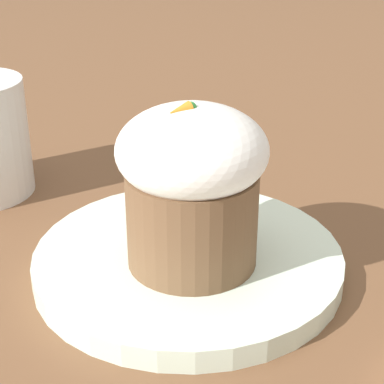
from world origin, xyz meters
The scene contains 4 objects.
ground_plane centered at (0.00, 0.00, 0.00)m, with size 4.00×4.00×0.00m, color brown.
dessert_plate centered at (0.00, 0.00, 0.01)m, with size 0.21×0.21×0.02m.
carrot_cake centered at (0.01, 0.01, 0.07)m, with size 0.10×0.10×0.11m.
spoon centered at (-0.01, -0.01, 0.02)m, with size 0.04×0.12×0.01m.
Camera 1 is at (0.22, 0.31, 0.24)m, focal length 60.00 mm.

